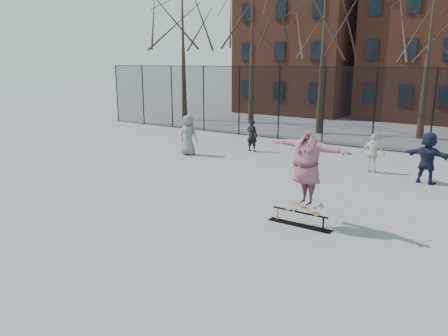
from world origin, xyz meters
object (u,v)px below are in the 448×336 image
Objects in this scene: skate_rail at (300,220)px; bystander_black at (252,135)px; bystander_white at (373,153)px; skater at (306,173)px; bystander_grey at (188,135)px; bystander_navy at (428,158)px; skateboard at (305,210)px.

bystander_black is at bearing 128.59° from skate_rail.
bystander_black is 1.01× the size of bystander_white.
skater is 9.87m from bystander_grey.
bystander_navy is (8.05, -1.34, 0.16)m from bystander_black.
skateboard is at bearing 129.16° from bystander_black.
skateboard is at bearing 84.21° from bystander_navy.
bystander_navy is (1.89, 6.37, 0.78)m from skate_rail.
bystander_black is (-6.29, 7.71, 0.33)m from skateboard.
skater is at bearing 0.00° from skateboard.
bystander_black is (-6.29, 7.71, -0.69)m from skater.
bystander_black is at bearing -136.69° from bystander_grey.
bystander_grey is 8.15m from bystander_white.
bystander_white reaches higher than skate_rail.
bystander_grey is (-8.29, 5.34, -0.53)m from skater.
skateboard is at bearing 140.60° from bystander_grey.
skate_rail is 0.96× the size of bystander_navy.
skater is 1.27× the size of bystander_grey.
skater reaches higher than skateboard.
skater reaches higher than skate_rail.
bystander_white is (-0.28, 6.86, 0.32)m from skateboard.
skateboard is 6.63m from bystander_navy.
skater is 9.98m from bystander_black.
skate_rail is at bearing 140.18° from bystander_grey.
bystander_black is at bearing -12.07° from bystander_white.
skateboard is 0.48× the size of bystander_navy.
bystander_white reaches higher than skateboard.
skater is at bearing 0.00° from skate_rail.
bystander_navy is at bearing 74.58° from skateboard.
skateboard reaches higher than skate_rail.
skater reaches higher than bystander_navy.
bystander_white is (-0.28, 6.86, -0.70)m from skater.
bystander_white is at bearing 91.27° from skate_rail.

